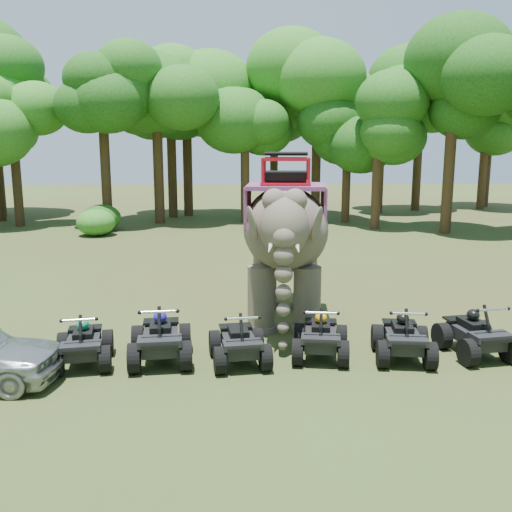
{
  "coord_description": "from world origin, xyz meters",
  "views": [
    {
      "loc": [
        -0.48,
        -13.51,
        4.82
      ],
      "look_at": [
        0.0,
        1.2,
        1.9
      ],
      "focal_mm": 40.0,
      "sensor_mm": 36.0,
      "label": 1
    }
  ],
  "objects": [
    {
      "name": "tree_35",
      "position": [
        9.54,
        26.64,
        5.0
      ],
      "size": [
        7.0,
        7.0,
        9.99
      ],
      "primitive_type": null,
      "color": "#195114",
      "rests_on": "ground"
    },
    {
      "name": "atv_2",
      "position": [
        -0.46,
        -1.47,
        0.62
      ],
      "size": [
        1.44,
        1.83,
        1.24
      ],
      "primitive_type": null,
      "rotation": [
        0.0,
        0.0,
        0.14
      ],
      "color": "black",
      "rests_on": "ground"
    },
    {
      "name": "elephant",
      "position": [
        0.81,
        1.77,
        2.28
      ],
      "size": [
        2.88,
        5.62,
        4.56
      ],
      "primitive_type": null,
      "rotation": [
        0.0,
        0.0,
        -0.09
      ],
      "color": "brown",
      "rests_on": "ground"
    },
    {
      "name": "tree_36",
      "position": [
        18.6,
        29.83,
        4.0
      ],
      "size": [
        5.6,
        5.6,
        8.0
      ],
      "primitive_type": null,
      "color": "#195114",
      "rests_on": "ground"
    },
    {
      "name": "tree_3",
      "position": [
        10.87,
        16.96,
        4.85
      ],
      "size": [
        6.78,
        6.78,
        9.69
      ],
      "primitive_type": null,
      "color": "#195114",
      "rests_on": "ground"
    },
    {
      "name": "atv_4",
      "position": [
        3.24,
        -1.36,
        0.64
      ],
      "size": [
        1.47,
        1.88,
        1.28
      ],
      "primitive_type": null,
      "rotation": [
        0.0,
        0.0,
        -0.13
      ],
      "color": "black",
      "rests_on": "ground"
    },
    {
      "name": "tree_39",
      "position": [
        12.52,
        27.65,
        5.09
      ],
      "size": [
        7.12,
        7.12,
        10.17
      ],
      "primitive_type": null,
      "color": "#195114",
      "rests_on": "ground"
    },
    {
      "name": "tree_42",
      "position": [
        6.2,
        21.39,
        3.52
      ],
      "size": [
        4.92,
        4.92,
        7.03
      ],
      "primitive_type": null,
      "color": "#195114",
      "rests_on": "ground"
    },
    {
      "name": "ground",
      "position": [
        0.0,
        0.0,
        0.0
      ],
      "size": [
        110.0,
        110.0,
        0.0
      ],
      "primitive_type": "plane",
      "color": "#47381E",
      "rests_on": "ground"
    },
    {
      "name": "tree_27",
      "position": [
        -13.34,
        20.36,
        3.9
      ],
      "size": [
        5.46,
        5.46,
        7.8
      ],
      "primitive_type": null,
      "color": "#195114",
      "rests_on": "ground"
    },
    {
      "name": "tree_2",
      "position": [
        7.39,
        18.59,
        3.83
      ],
      "size": [
        5.36,
        5.36,
        7.66
      ],
      "primitive_type": null,
      "color": "#195114",
      "rests_on": "ground"
    },
    {
      "name": "atv_0",
      "position": [
        -3.9,
        -1.47,
        0.62
      ],
      "size": [
        1.48,
        1.85,
        1.24
      ],
      "primitive_type": null,
      "rotation": [
        0.0,
        0.0,
        0.17
      ],
      "color": "black",
      "rests_on": "ground"
    },
    {
      "name": "tree_40",
      "position": [
        2.25,
        29.11,
        4.68
      ],
      "size": [
        6.55,
        6.55,
        9.35
      ],
      "primitive_type": null,
      "color": "#195114",
      "rests_on": "ground"
    },
    {
      "name": "tree_37",
      "position": [
        -3.79,
        25.09,
        5.22
      ],
      "size": [
        7.31,
        7.31,
        10.44
      ],
      "primitive_type": null,
      "color": "#195114",
      "rests_on": "ground"
    },
    {
      "name": "tree_29",
      "position": [
        -4.74,
        24.29,
        4.87
      ],
      "size": [
        6.81,
        6.81,
        9.73
      ],
      "primitive_type": null,
      "color": "#195114",
      "rests_on": "ground"
    },
    {
      "name": "tree_38",
      "position": [
        17.63,
        28.29,
        4.77
      ],
      "size": [
        6.68,
        6.68,
        9.54
      ],
      "primitive_type": null,
      "color": "#195114",
      "rests_on": "ground"
    },
    {
      "name": "atv_5",
      "position": [
        4.98,
        -1.19,
        0.65
      ],
      "size": [
        1.56,
        1.95,
        1.3
      ],
      "primitive_type": null,
      "rotation": [
        0.0,
        0.0,
        0.17
      ],
      "color": "black",
      "rests_on": "ground"
    },
    {
      "name": "tree_0",
      "position": [
        0.0,
        21.66,
        3.96
      ],
      "size": [
        5.54,
        5.54,
        7.92
      ],
      "primitive_type": null,
      "color": "#195114",
      "rests_on": "ground"
    },
    {
      "name": "tree_41",
      "position": [
        -5.25,
        21.48,
        5.17
      ],
      "size": [
        7.24,
        7.24,
        10.34
      ],
      "primitive_type": null,
      "color": "#195114",
      "rests_on": "ground"
    },
    {
      "name": "atv_3",
      "position": [
        1.4,
        -1.18,
        0.63
      ],
      "size": [
        1.47,
        1.86,
        1.26
      ],
      "primitive_type": null,
      "rotation": [
        0.0,
        0.0,
        -0.14
      ],
      "color": "black",
      "rests_on": "ground"
    },
    {
      "name": "tree_28",
      "position": [
        -8.16,
        20.33,
        4.48
      ],
      "size": [
        6.28,
        6.28,
        8.97
      ],
      "primitive_type": null,
      "color": "#195114",
      "rests_on": "ground"
    },
    {
      "name": "tree_1",
      "position": [
        4.69,
        24.07,
        4.99
      ],
      "size": [
        6.98,
        6.98,
        9.97
      ],
      "primitive_type": null,
      "color": "#195114",
      "rests_on": "ground"
    },
    {
      "name": "atv_1",
      "position": [
        -2.22,
        -1.32,
        0.69
      ],
      "size": [
        1.54,
        1.99,
        1.38
      ],
      "primitive_type": null,
      "rotation": [
        0.0,
        0.0,
        0.1
      ],
      "color": "black",
      "rests_on": "ground"
    }
  ]
}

